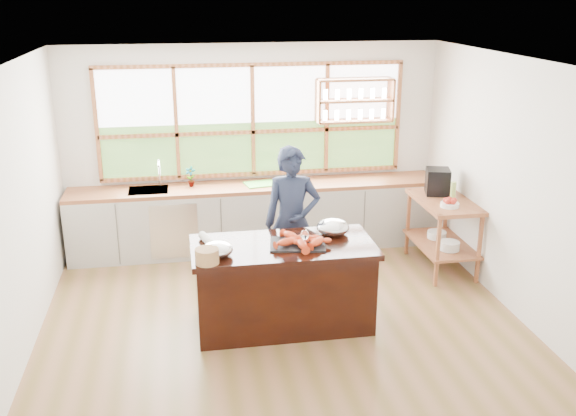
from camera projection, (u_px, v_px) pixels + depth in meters
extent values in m
plane|color=#926543|center=(280.00, 315.00, 6.94)|extent=(5.00, 5.00, 0.00)
cube|color=silver|center=(253.00, 146.00, 8.60)|extent=(5.00, 0.02, 2.70)
cube|color=silver|center=(332.00, 294.00, 4.40)|extent=(5.00, 0.02, 2.70)
cube|color=silver|center=(21.00, 210.00, 6.10)|extent=(0.02, 4.50, 2.70)
cube|color=silver|center=(508.00, 184.00, 6.91)|extent=(0.02, 4.50, 2.70)
cube|color=white|center=(279.00, 60.00, 6.07)|extent=(5.00, 4.50, 0.02)
cube|color=#B97149|center=(253.00, 121.00, 8.46)|extent=(4.05, 0.06, 1.50)
cube|color=white|center=(252.00, 94.00, 8.37)|extent=(3.98, 0.01, 0.75)
cube|color=#336024|center=(253.00, 148.00, 8.61)|extent=(3.98, 0.01, 0.70)
cube|color=#B97149|center=(355.00, 79.00, 8.41)|extent=(1.00, 0.28, 0.03)
cube|color=#B97149|center=(355.00, 100.00, 8.50)|extent=(1.00, 0.28, 0.03)
cube|color=#B97149|center=(354.00, 121.00, 8.59)|extent=(1.00, 0.28, 0.03)
cube|color=#B97149|center=(318.00, 101.00, 8.42)|extent=(0.03, 0.28, 0.55)
cube|color=#B97149|center=(391.00, 99.00, 8.58)|extent=(0.03, 0.28, 0.55)
cube|color=#B6B4AC|center=(257.00, 219.00, 8.61)|extent=(4.90, 0.62, 0.85)
cube|color=silver|center=(174.00, 231.00, 8.14)|extent=(0.60, 0.01, 0.72)
cube|color=#9A5E36|center=(256.00, 186.00, 8.47)|extent=(4.90, 0.62, 0.05)
cube|color=silver|center=(149.00, 196.00, 8.26)|extent=(0.50, 0.42, 0.16)
cube|color=#9A5E36|center=(479.00, 248.00, 7.56)|extent=(0.04, 0.04, 0.90)
cube|color=#9A5E36|center=(445.00, 220.00, 8.49)|extent=(0.04, 0.04, 0.90)
cube|color=#9A5E36|center=(438.00, 251.00, 7.48)|extent=(0.04, 0.04, 0.90)
cube|color=#9A5E36|center=(408.00, 222.00, 8.41)|extent=(0.04, 0.04, 0.90)
cube|color=#9A5E36|center=(441.00, 244.00, 8.03)|extent=(0.62, 1.10, 0.03)
cube|color=#9A5E36|center=(444.00, 202.00, 7.85)|extent=(0.62, 1.10, 0.05)
cylinder|color=white|center=(450.00, 246.00, 7.77)|extent=(0.24, 0.24, 0.11)
cylinder|color=white|center=(437.00, 235.00, 8.15)|extent=(0.24, 0.24, 0.09)
cube|color=black|center=(283.00, 288.00, 6.61)|extent=(1.77, 0.82, 0.84)
cube|color=black|center=(283.00, 247.00, 6.47)|extent=(1.85, 0.90, 0.06)
imported|color=#1C233A|center=(292.00, 222.00, 7.19)|extent=(0.67, 0.48, 1.73)
imported|color=slate|center=(191.00, 177.00, 8.33)|extent=(0.17, 0.14, 0.27)
cube|color=#5ED145|center=(261.00, 184.00, 8.46)|extent=(0.45, 0.37, 0.01)
cube|color=black|center=(438.00, 182.00, 8.03)|extent=(0.35, 0.37, 0.32)
cylinder|color=#98BB56|center=(453.00, 192.00, 7.70)|extent=(0.07, 0.07, 0.26)
cylinder|color=white|center=(450.00, 205.00, 7.58)|extent=(0.22, 0.22, 0.05)
sphere|color=red|center=(454.00, 201.00, 7.57)|extent=(0.07, 0.07, 0.07)
sphere|color=red|center=(450.00, 200.00, 7.61)|extent=(0.07, 0.07, 0.07)
sphere|color=red|center=(446.00, 200.00, 7.58)|extent=(0.07, 0.07, 0.07)
sphere|color=red|center=(448.00, 202.00, 7.53)|extent=(0.07, 0.07, 0.07)
sphere|color=red|center=(453.00, 202.00, 7.52)|extent=(0.07, 0.07, 0.07)
cube|color=black|center=(298.00, 244.00, 6.44)|extent=(0.61, 0.49, 0.02)
ellipsoid|color=#DA5C17|center=(287.00, 242.00, 6.36)|extent=(0.23, 0.15, 0.08)
ellipsoid|color=#DA5C17|center=(305.00, 239.00, 6.46)|extent=(0.23, 0.14, 0.08)
ellipsoid|color=#DA5C17|center=(317.00, 242.00, 6.36)|extent=(0.21, 0.21, 0.08)
ellipsoid|color=#DA5C17|center=(291.00, 236.00, 6.53)|extent=(0.18, 0.23, 0.08)
ellipsoid|color=#DA5C17|center=(302.00, 245.00, 6.30)|extent=(0.11, 0.22, 0.08)
ellipsoid|color=silver|center=(217.00, 249.00, 6.17)|extent=(0.31, 0.31, 0.15)
ellipsoid|color=silver|center=(333.00, 227.00, 6.72)|extent=(0.35, 0.35, 0.17)
cylinder|color=white|center=(304.00, 251.00, 6.30)|extent=(0.06, 0.06, 0.01)
cylinder|color=white|center=(305.00, 244.00, 6.28)|extent=(0.01, 0.01, 0.13)
ellipsoid|color=white|center=(305.00, 235.00, 6.24)|extent=(0.08, 0.08, 0.10)
cylinder|color=#A78551|center=(207.00, 256.00, 5.99)|extent=(0.23, 0.23, 0.14)
cylinder|color=silver|center=(207.00, 240.00, 6.48)|extent=(0.16, 0.31, 0.08)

